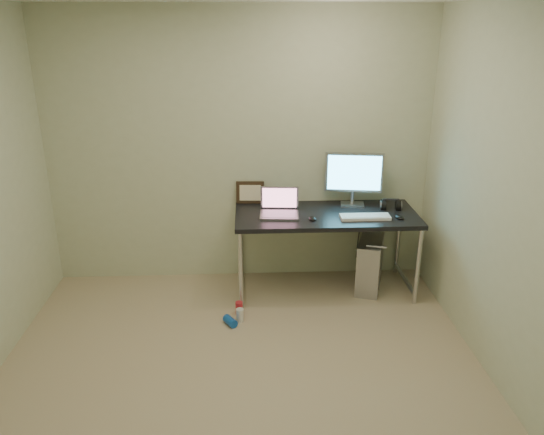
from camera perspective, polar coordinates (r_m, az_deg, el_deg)
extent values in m
plane|color=tan|center=(3.81, -3.31, -17.82)|extent=(3.50, 3.50, 0.00)
cube|color=beige|center=(4.87, -3.51, 7.27)|extent=(3.50, 0.02, 2.50)
cube|color=beige|center=(3.61, 25.22, 0.54)|extent=(0.02, 3.50, 2.50)
cube|color=black|center=(4.73, 5.85, 0.23)|extent=(1.61, 0.71, 0.04)
cylinder|color=silver|center=(4.54, -3.40, -5.75)|extent=(0.04, 0.04, 0.71)
cylinder|color=silver|center=(5.11, -3.35, -2.65)|extent=(0.04, 0.04, 0.71)
cylinder|color=silver|center=(4.77, 15.41, -5.15)|extent=(0.04, 0.04, 0.71)
cylinder|color=silver|center=(5.32, 13.41, -2.26)|extent=(0.04, 0.04, 0.71)
cylinder|color=silver|center=(4.95, -3.31, -7.00)|extent=(0.04, 0.63, 0.04)
cylinder|color=silver|center=(5.16, 14.09, -6.42)|extent=(0.04, 0.63, 0.04)
cube|color=#BABAC0|center=(5.00, 10.46, -4.95)|extent=(0.34, 0.51, 0.49)
cylinder|color=#A1A2A9|center=(4.72, 11.18, -3.08)|extent=(0.17, 0.08, 0.02)
cylinder|color=#A1A2A9|center=(5.07, 10.17, -1.33)|extent=(0.17, 0.08, 0.02)
cylinder|color=black|center=(5.20, 9.30, -1.96)|extent=(0.01, 0.16, 0.69)
cylinder|color=black|center=(5.21, 10.30, -2.23)|extent=(0.02, 0.11, 0.71)
cylinder|color=red|center=(4.59, -3.55, -9.71)|extent=(0.08, 0.08, 0.12)
cylinder|color=silver|center=(4.49, -3.47, -10.45)|extent=(0.07, 0.07, 0.11)
cylinder|color=#134FB5|center=(4.45, -4.52, -11.06)|extent=(0.13, 0.15, 0.07)
cube|color=#A1A2A9|center=(4.64, 0.78, 0.27)|extent=(0.35, 0.26, 0.02)
cube|color=gray|center=(4.63, 0.78, 0.39)|extent=(0.31, 0.22, 0.00)
cube|color=#9B9AA3|center=(4.72, 0.81, 2.15)|extent=(0.34, 0.07, 0.22)
cube|color=#784452|center=(4.72, 0.82, 2.12)|extent=(0.30, 0.06, 0.19)
cube|color=#A1A2A9|center=(4.97, 8.63, 1.41)|extent=(0.23, 0.18, 0.02)
cylinder|color=#A1A2A9|center=(4.96, 8.63, 2.19)|extent=(0.03, 0.03, 0.11)
cube|color=#A1A2A9|center=(4.88, 8.80, 4.82)|extent=(0.53, 0.11, 0.36)
cube|color=#47B5E1|center=(4.86, 8.85, 4.75)|extent=(0.47, 0.08, 0.32)
cube|color=white|center=(4.65, 9.98, 0.06)|extent=(0.43, 0.14, 0.03)
ellipsoid|color=black|center=(4.71, 13.56, 0.13)|extent=(0.09, 0.12, 0.04)
ellipsoid|color=black|center=(4.56, 4.38, -0.04)|extent=(0.07, 0.10, 0.03)
cylinder|color=black|center=(4.91, 11.90, 1.25)|extent=(0.06, 0.12, 0.11)
cylinder|color=black|center=(4.94, 13.38, 1.27)|extent=(0.06, 0.12, 0.11)
cube|color=black|center=(4.91, 12.70, 1.91)|extent=(0.14, 0.04, 0.01)
cube|color=black|center=(4.94, -2.37, 2.71)|extent=(0.26, 0.09, 0.21)
cylinder|color=silver|center=(4.93, 1.10, 1.98)|extent=(0.01, 0.01, 0.09)
cylinder|color=white|center=(4.92, 1.10, 2.58)|extent=(0.04, 0.04, 0.04)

